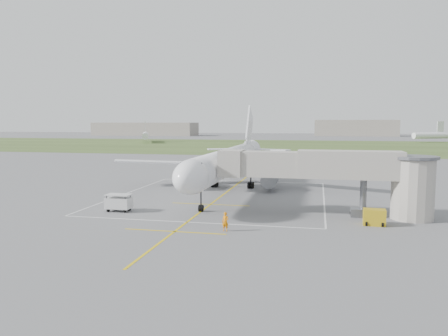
% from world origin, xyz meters
% --- Properties ---
extents(ground, '(700.00, 700.00, 0.00)m').
position_xyz_m(ground, '(0.00, 0.00, 0.00)').
color(ground, '#57575A').
rests_on(ground, ground).
extents(grass_strip, '(700.00, 120.00, 0.02)m').
position_xyz_m(grass_strip, '(0.00, 130.00, 0.01)').
color(grass_strip, '#38481F').
rests_on(grass_strip, ground).
extents(apron_markings, '(28.20, 60.00, 0.01)m').
position_xyz_m(apron_markings, '(0.00, -5.82, 0.01)').
color(apron_markings, gold).
rests_on(apron_markings, ground).
extents(airliner, '(38.93, 46.75, 13.52)m').
position_xyz_m(airliner, '(-0.00, 0.75, 4.39)').
color(airliner, white).
rests_on(airliner, ground).
extents(jet_bridge, '(23.40, 5.00, 7.20)m').
position_xyz_m(jet_bridge, '(15.72, -13.50, 4.74)').
color(jet_bridge, '#A29D93').
rests_on(jet_bridge, ground).
extents(gpu_unit, '(2.25, 1.65, 1.62)m').
position_xyz_m(gpu_unit, '(18.75, -17.28, 0.80)').
color(gpu_unit, '#B39416').
rests_on(gpu_unit, ground).
extents(baggage_cart, '(2.87, 1.74, 1.99)m').
position_xyz_m(baggage_cart, '(-9.36, -16.33, 1.02)').
color(baggage_cart, silver).
rests_on(baggage_cart, ground).
extents(ramp_worker_nose, '(0.74, 0.56, 1.83)m').
position_xyz_m(ramp_worker_nose, '(4.66, -22.81, 0.91)').
color(ramp_worker_nose, orange).
rests_on(ramp_worker_nose, ground).
extents(ramp_worker_wing, '(0.96, 1.04, 1.73)m').
position_xyz_m(ramp_worker_wing, '(-6.52, 3.01, 0.87)').
color(ramp_worker_wing, '#F15207').
rests_on(ramp_worker_wing, ground).
extents(distant_hangars, '(345.00, 49.00, 12.00)m').
position_xyz_m(distant_hangars, '(-16.15, 265.19, 5.17)').
color(distant_hangars, gray).
rests_on(distant_hangars, ground).
extents(distant_aircraft, '(171.35, 55.64, 8.85)m').
position_xyz_m(distant_aircraft, '(-0.13, 165.67, 3.59)').
color(distant_aircraft, white).
rests_on(distant_aircraft, ground).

